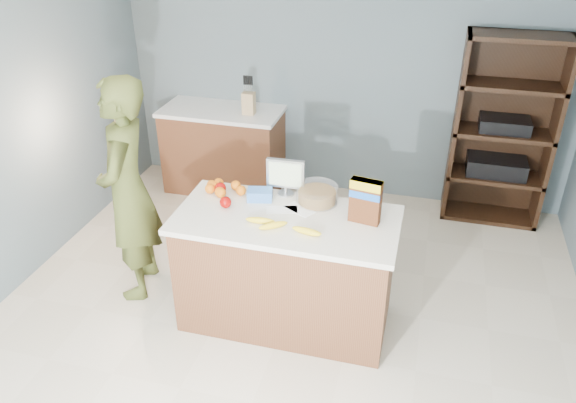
% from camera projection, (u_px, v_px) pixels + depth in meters
% --- Properties ---
extents(floor, '(4.50, 5.00, 0.02)m').
position_uv_depth(floor, '(276.00, 344.00, 4.07)').
color(floor, beige).
rests_on(floor, ground).
extents(walls, '(4.52, 5.02, 2.51)m').
position_uv_depth(walls, '(273.00, 133.00, 3.26)').
color(walls, slate).
rests_on(walls, ground).
extents(counter_peninsula, '(1.56, 0.76, 0.90)m').
position_uv_depth(counter_peninsula, '(286.00, 274.00, 4.12)').
color(counter_peninsula, brown).
rests_on(counter_peninsula, ground).
extents(back_cabinet, '(1.24, 0.62, 0.90)m').
position_uv_depth(back_cabinet, '(224.00, 149.00, 5.97)').
color(back_cabinet, brown).
rests_on(back_cabinet, ground).
extents(shelving_unit, '(0.90, 0.40, 1.80)m').
position_uv_depth(shelving_unit, '(502.00, 134.00, 5.27)').
color(shelving_unit, black).
rests_on(shelving_unit, ground).
extents(person, '(0.58, 0.74, 1.78)m').
position_uv_depth(person, '(128.00, 191.00, 4.23)').
color(person, '#474F20').
rests_on(person, ground).
extents(knife_block, '(0.12, 0.10, 0.31)m').
position_uv_depth(knife_block, '(249.00, 103.00, 5.57)').
color(knife_block, tan).
rests_on(knife_block, back_cabinet).
extents(envelopes, '(0.36, 0.23, 0.00)m').
position_uv_depth(envelopes, '(291.00, 209.00, 3.97)').
color(envelopes, white).
rests_on(envelopes, counter_peninsula).
extents(bananas, '(0.55, 0.16, 0.05)m').
position_uv_depth(bananas, '(286.00, 227.00, 3.73)').
color(bananas, yellow).
rests_on(bananas, counter_peninsula).
extents(apples, '(0.20, 0.28, 0.09)m').
position_uv_depth(apples, '(223.00, 195.00, 4.07)').
color(apples, '#920604').
rests_on(apples, counter_peninsula).
extents(oranges, '(0.32, 0.21, 0.08)m').
position_uv_depth(oranges, '(221.00, 188.00, 4.18)').
color(oranges, orange).
rests_on(oranges, counter_peninsula).
extents(blue_carton, '(0.20, 0.16, 0.08)m').
position_uv_depth(blue_carton, '(260.00, 195.00, 4.08)').
color(blue_carton, blue).
rests_on(blue_carton, counter_peninsula).
extents(salad_bowl, '(0.30, 0.30, 0.13)m').
position_uv_depth(salad_bowl, '(317.00, 195.00, 4.04)').
color(salad_bowl, '#267219').
rests_on(salad_bowl, counter_peninsula).
extents(tv, '(0.28, 0.12, 0.28)m').
position_uv_depth(tv, '(285.00, 175.00, 4.09)').
color(tv, silver).
rests_on(tv, counter_peninsula).
extents(cereal_box, '(0.22, 0.11, 0.32)m').
position_uv_depth(cereal_box, '(366.00, 198.00, 3.74)').
color(cereal_box, '#592B14').
rests_on(cereal_box, counter_peninsula).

